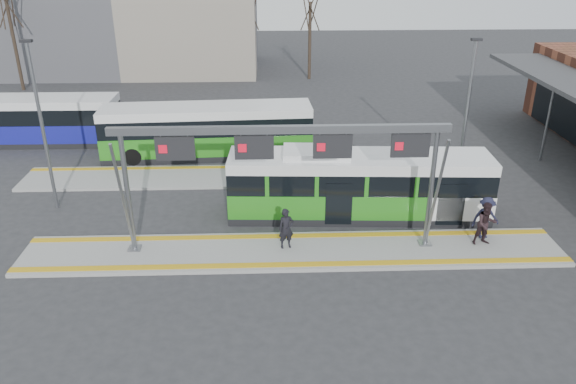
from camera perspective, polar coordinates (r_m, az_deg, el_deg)
The scene contains 17 objects.
ground at distance 23.12m, azimuth 0.55°, elevation -6.20°, with size 120.00×120.00×0.00m, color #2D2D30.
platform_main at distance 23.09m, azimuth 0.55°, elevation -6.04°, with size 22.00×3.00×0.15m, color gray.
platform_second at distance 30.39m, azimuth -7.69°, elevation 1.55°, with size 20.00×3.00×0.15m, color gray.
tactile_main at distance 23.04m, azimuth 0.55°, elevation -5.86°, with size 22.00×2.65×0.02m.
tactile_second at distance 31.41m, azimuth -7.52°, elevation 2.51°, with size 20.00×0.35×0.02m.
gantry at distance 21.48m, azimuth -0.36°, elevation 4.05°, with size 13.00×1.68×5.20m.
hero_bus at distance 25.74m, azimuth 7.12°, elevation 0.64°, with size 11.87×3.09×3.23m.
bg_bus_green at distance 33.16m, azimuth -8.18°, elevation 6.11°, with size 12.15×3.20×3.01m.
bg_bus_blue at distance 38.52m, azimuth -25.05°, elevation 6.56°, with size 11.18×2.54×2.91m.
passenger_a at distance 22.81m, azimuth -0.19°, elevation -3.74°, with size 0.63×0.41×1.72m, color black.
passenger_b at distance 24.42m, azimuth 19.48°, elevation -3.06°, with size 0.91×0.71×1.87m, color black.
passenger_c at distance 24.95m, azimuth 19.43°, elevation -2.47°, with size 1.20×0.69×1.85m, color #1D1E34.
tree_left at distance 52.57m, azimuth -3.95°, elevation 17.65°, with size 1.40×1.40×7.37m.
tree_mid at distance 51.30m, azimuth 2.27°, elevation 17.71°, with size 1.40×1.40×7.60m.
tree_far at distance 52.13m, azimuth -26.66°, elevation 16.61°, with size 1.40×1.40×9.05m.
lamp_west at distance 27.64m, azimuth -23.74°, elevation 6.38°, with size 0.50×0.25×7.87m.
lamp_east at distance 29.12m, azimuth 17.71°, elevation 7.79°, with size 0.50×0.25×7.52m.
Camera 1 is at (-0.94, -19.87, 11.80)m, focal length 35.00 mm.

